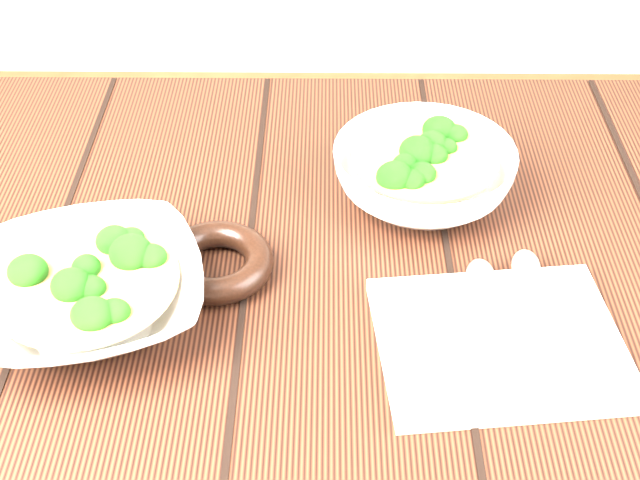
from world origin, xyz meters
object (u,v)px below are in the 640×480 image
soup_bowl_front (88,292)px  soup_bowl_back (423,172)px  napkin (499,342)px  table (270,371)px  trivet (216,262)px

soup_bowl_front → soup_bowl_back: size_ratio=1.16×
soup_bowl_front → napkin: soup_bowl_front is taller
table → trivet: size_ratio=10.69×
soup_bowl_back → napkin: 0.23m
soup_bowl_front → soup_bowl_back: bearing=29.9°
soup_bowl_front → napkin: bearing=-5.8°
table → trivet: (-0.05, 0.02, 0.13)m
table → soup_bowl_front: 0.22m
table → napkin: (0.21, -0.08, 0.13)m
soup_bowl_front → soup_bowl_back: (0.32, 0.18, 0.01)m
napkin → table: bearing=154.2°
table → soup_bowl_front: size_ratio=4.62×
soup_bowl_front → napkin: 0.37m
trivet → napkin: 0.28m
soup_bowl_back → trivet: bearing=-149.1°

